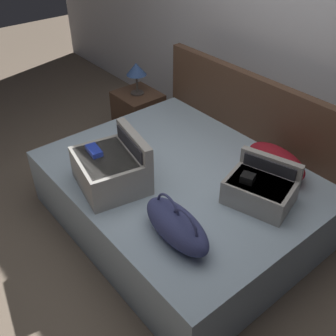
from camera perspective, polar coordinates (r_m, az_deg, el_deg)
ground_plane at (r=3.11m, az=-4.12°, el=-10.79°), size 12.00×12.00×0.00m
back_wall at (r=3.46m, az=18.74°, el=18.26°), size 8.00×0.10×2.60m
bed at (r=3.11m, az=1.66°, el=-4.31°), size 1.99×1.55×0.49m
headboard at (r=3.45m, az=12.10°, el=4.74°), size 2.03×0.08×1.02m
hard_case_large at (r=2.79m, az=-8.21°, el=-0.01°), size 0.56×0.52×0.38m
hard_case_medium at (r=2.72m, az=13.11°, el=-2.91°), size 0.51×0.44×0.29m
duffel_bag at (r=2.39m, az=1.22°, el=-8.20°), size 0.56×0.27×0.27m
pillow_near_headboard at (r=3.03m, az=15.26°, el=0.95°), size 0.53×0.31×0.19m
nightstand at (r=4.21m, az=-4.26°, el=7.54°), size 0.44×0.40×0.50m
table_lamp at (r=3.99m, az=-4.58°, el=13.82°), size 0.20×0.20×0.32m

